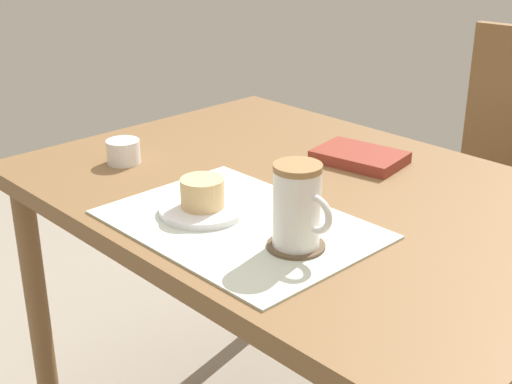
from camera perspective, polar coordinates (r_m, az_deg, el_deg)
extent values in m
cylinder|color=brown|center=(1.74, -16.95, -9.82)|extent=(0.05, 0.05, 0.70)
cylinder|color=brown|center=(2.08, -0.21, -3.17)|extent=(0.05, 0.05, 0.70)
cube|color=brown|center=(1.38, 4.04, -0.40)|extent=(1.13, 0.79, 0.04)
cylinder|color=brown|center=(1.98, 11.08, -9.85)|extent=(0.04, 0.04, 0.41)
cylinder|color=brown|center=(2.26, 15.42, -5.89)|extent=(0.04, 0.04, 0.41)
cube|color=brown|center=(1.95, 18.64, -3.55)|extent=(0.47, 0.47, 0.04)
cube|color=silver|center=(1.22, -1.36, -2.58)|extent=(0.45, 0.33, 0.00)
cylinder|color=white|center=(1.26, -4.27, -1.39)|extent=(0.15, 0.15, 0.01)
cylinder|color=#E5BC7F|center=(1.25, -4.31, -0.05)|extent=(0.08, 0.08, 0.05)
cylinder|color=brown|center=(1.14, 3.21, -4.30)|extent=(0.09, 0.09, 0.00)
cylinder|color=white|center=(1.11, 3.28, -1.30)|extent=(0.08, 0.08, 0.13)
cylinder|color=#9E7547|center=(1.08, 3.36, 1.98)|extent=(0.08, 0.08, 0.01)
torus|color=white|center=(1.08, 4.81, -1.79)|extent=(0.06, 0.01, 0.06)
cylinder|color=white|center=(1.52, -10.57, 3.19)|extent=(0.07, 0.07, 0.05)
cube|color=maroon|center=(1.52, 8.29, 2.80)|extent=(0.20, 0.15, 0.02)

